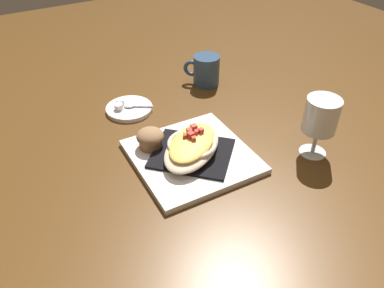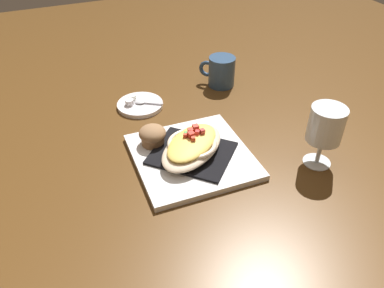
{
  "view_description": "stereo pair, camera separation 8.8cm",
  "coord_description": "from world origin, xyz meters",
  "views": [
    {
      "loc": [
        0.35,
        0.6,
        0.58
      ],
      "look_at": [
        0.0,
        0.0,
        0.04
      ],
      "focal_mm": 35.77,
      "sensor_mm": 36.0,
      "label": 1
    },
    {
      "loc": [
        0.27,
        0.64,
        0.58
      ],
      "look_at": [
        0.0,
        0.0,
        0.04
      ],
      "focal_mm": 35.77,
      "sensor_mm": 36.0,
      "label": 2
    }
  ],
  "objects": [
    {
      "name": "stemmed_glass",
      "position": [
        -0.26,
        0.13,
        0.1
      ],
      "size": [
        0.08,
        0.08,
        0.15
      ],
      "color": "white",
      "rests_on": "ground_plane"
    },
    {
      "name": "creamer_saucer",
      "position": [
        0.04,
        -0.27,
        0.01
      ],
      "size": [
        0.13,
        0.13,
        0.01
      ],
      "primitive_type": "cylinder",
      "color": "white",
      "rests_on": "ground_plane"
    },
    {
      "name": "creamer_cup_0",
      "position": [
        0.06,
        -0.3,
        0.02
      ],
      "size": [
        0.02,
        0.02,
        0.02
      ],
      "primitive_type": "cylinder",
      "color": "white",
      "rests_on": "creamer_saucer"
    },
    {
      "name": "creamer_cup_1",
      "position": [
        0.07,
        -0.28,
        0.02
      ],
      "size": [
        0.02,
        0.02,
        0.02
      ],
      "primitive_type": "cylinder",
      "color": "white",
      "rests_on": "creamer_saucer"
    },
    {
      "name": "folded_napkin",
      "position": [
        0.0,
        0.0,
        0.02
      ],
      "size": [
        0.24,
        0.24,
        0.01
      ],
      "primitive_type": "cube",
      "rotation": [
        0.0,
        0.0,
        0.79
      ],
      "color": "black",
      "rests_on": "square_plate"
    },
    {
      "name": "coffee_mug",
      "position": [
        -0.23,
        -0.3,
        0.04
      ],
      "size": [
        0.1,
        0.09,
        0.09
      ],
      "color": "#314C6D",
      "rests_on": "ground_plane"
    },
    {
      "name": "ground_plane",
      "position": [
        0.0,
        0.0,
        0.0
      ],
      "size": [
        2.6,
        2.6,
        0.0
      ],
      "primitive_type": "plane",
      "color": "#533415"
    },
    {
      "name": "gratin_dish",
      "position": [
        -0.0,
        -0.0,
        0.04
      ],
      "size": [
        0.22,
        0.21,
        0.05
      ],
      "color": "beige",
      "rests_on": "folded_napkin"
    },
    {
      "name": "muffin",
      "position": [
        0.07,
        -0.08,
        0.04
      ],
      "size": [
        0.07,
        0.07,
        0.05
      ],
      "color": "#926742",
      "rests_on": "square_plate"
    },
    {
      "name": "square_plate",
      "position": [
        0.0,
        0.0,
        0.01
      ],
      "size": [
        0.27,
        0.27,
        0.01
      ],
      "primitive_type": "cube",
      "rotation": [
        0.0,
        0.0,
        -0.03
      ],
      "color": "white",
      "rests_on": "ground_plane"
    },
    {
      "name": "spoon",
      "position": [
        0.04,
        -0.27,
        0.02
      ],
      "size": [
        0.08,
        0.06,
        0.01
      ],
      "color": "silver",
      "rests_on": "creamer_saucer"
    }
  ]
}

